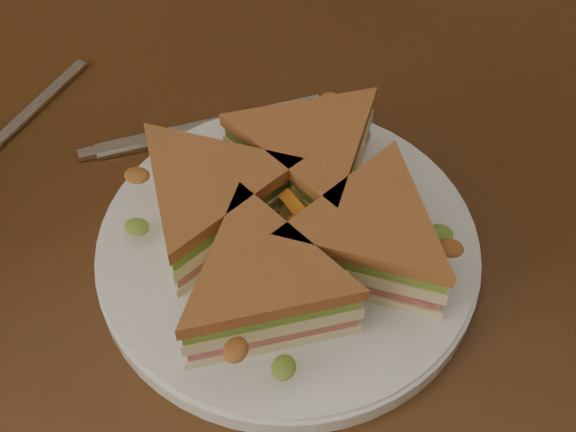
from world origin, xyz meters
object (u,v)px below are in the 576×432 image
at_px(sandwich_wedges, 288,220).
at_px(plate, 288,250).
at_px(table, 194,298).
at_px(knife, 195,131).

bearing_deg(sandwich_wedges, plate, 0.00).
bearing_deg(table, sandwich_wedges, -45.93).
relative_size(table, sandwich_wedges, 4.19).
distance_m(table, knife, 0.15).
relative_size(plate, sandwich_wedges, 1.00).
relative_size(table, plate, 4.18).
relative_size(table, knife, 5.64).
bearing_deg(knife, sandwich_wedges, -76.00).
xyz_separation_m(plate, sandwich_wedges, (-0.00, 0.00, 0.04)).
relative_size(sandwich_wedges, knife, 1.34).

